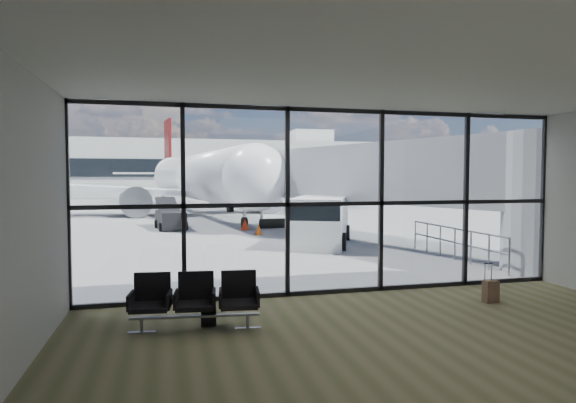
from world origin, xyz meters
name	(u,v)px	position (x,y,z in m)	size (l,w,h in m)	color
ground	(206,204)	(0.00, 40.00, 0.00)	(220.00, 220.00, 0.00)	slate
lounge_shell	(448,191)	(0.00, -4.80, 2.65)	(12.02, 8.01, 4.51)	brown
glass_curtain_wall	(335,202)	(0.00, 0.00, 2.25)	(12.10, 0.12, 4.50)	white
jet_bridge	(390,179)	(4.90, 7.07, 2.76)	(8.00, 16.50, 4.33)	#96989A
apron_railing	(455,239)	(5.60, 3.50, 0.72)	(0.06, 5.46, 1.11)	gray
far_terminal	(190,167)	(-0.59, 61.97, 4.21)	(80.00, 12.20, 11.00)	#B4B5B0
tree_3	(14,165)	(-27.00, 72.00, 4.63)	(4.95, 4.95, 7.12)	#382619
tree_4	(56,161)	(-21.00, 72.00, 5.25)	(5.61, 5.61, 8.07)	#382619
tree_5	(96,158)	(-15.00, 72.00, 5.88)	(6.27, 6.27, 9.03)	#382619
seating_row	(196,298)	(-3.46, -1.92, 0.58)	(2.37, 0.93, 1.05)	gray
backpack	(209,315)	(-3.21, -1.81, 0.21)	(0.30, 0.28, 0.43)	black
suitcase	(491,291)	(3.12, -1.71, 0.27)	(0.35, 0.27, 0.90)	brown
airliner	(195,178)	(-1.72, 28.22, 2.76)	(30.06, 35.00, 9.04)	white
service_van	(320,221)	(2.22, 7.98, 1.03)	(3.72, 5.03, 2.01)	white
belt_loader	(170,219)	(-3.79, 15.87, 0.56)	(1.79, 3.77, 1.67)	black
mobile_stairs	(1,228)	(-11.02, 12.40, 0.59)	(2.37, 3.73, 2.44)	gold
traffic_cone_a	(245,224)	(0.08, 14.43, 0.30)	(0.44, 0.44, 0.63)	red
traffic_cone_b	(259,230)	(0.39, 12.13, 0.25)	(0.37, 0.37, 0.52)	#ED580C
traffic_cone_c	(311,224)	(3.65, 13.97, 0.26)	(0.38, 0.38, 0.54)	#FF610D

